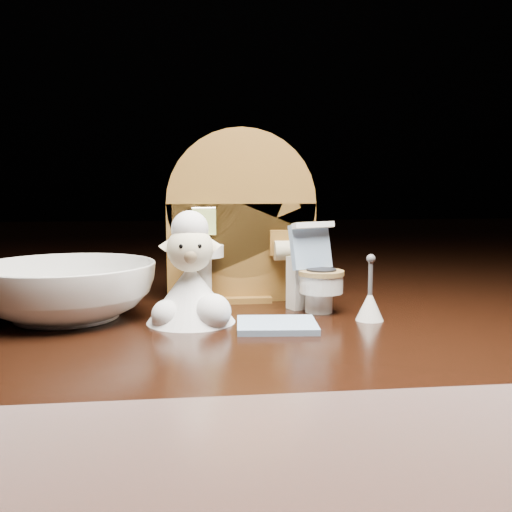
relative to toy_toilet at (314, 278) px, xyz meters
The scene contains 6 objects.
backdrop_panel 0.08m from the toy_toilet, 139.67° to the left, with size 0.13×0.05×0.15m.
toy_toilet is the anchor object (origin of this frame).
bath_mat 0.07m from the toy_toilet, 125.70° to the right, with size 0.06×0.05×0.00m, color #86A6CD.
toilet_brush 0.05m from the toy_toilet, 48.10° to the right, with size 0.02×0.02×0.05m.
plush_lamb 0.10m from the toy_toilet, 163.26° to the right, with size 0.07×0.07×0.09m.
ceramic_bowl 0.19m from the toy_toilet, behind, with size 0.14×0.14×0.04m, color white.
Camera 1 is at (-0.05, -0.43, 0.10)m, focal length 40.00 mm.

